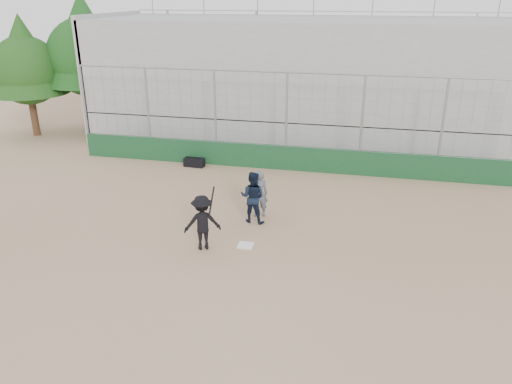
% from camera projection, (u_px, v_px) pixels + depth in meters
% --- Properties ---
extents(ground, '(90.00, 90.00, 0.00)m').
position_uv_depth(ground, '(246.00, 246.00, 14.59)').
color(ground, '#856348').
rests_on(ground, ground).
extents(home_plate, '(0.44, 0.44, 0.02)m').
position_uv_depth(home_plate, '(246.00, 245.00, 14.59)').
color(home_plate, white).
rests_on(home_plate, ground).
extents(backstop, '(18.10, 0.25, 4.04)m').
position_uv_depth(backstop, '(286.00, 147.00, 20.58)').
color(backstop, '#123A1D').
rests_on(backstop, ground).
extents(bleachers, '(20.25, 6.70, 6.98)m').
position_uv_depth(bleachers, '(303.00, 80.00, 24.33)').
color(bleachers, gray).
rests_on(bleachers, ground).
extents(tree_left, '(4.48, 4.48, 7.00)m').
position_uv_depth(tree_left, '(85.00, 46.00, 25.17)').
color(tree_left, '#3C2315').
rests_on(tree_left, ground).
extents(tree_right, '(3.84, 3.84, 6.00)m').
position_uv_depth(tree_right, '(25.00, 61.00, 24.55)').
color(tree_right, '#3A2315').
rests_on(tree_right, ground).
extents(batter_at_plate, '(1.21, 0.99, 1.80)m').
position_uv_depth(batter_at_plate, '(202.00, 222.00, 14.16)').
color(batter_at_plate, black).
rests_on(batter_at_plate, ground).
extents(catcher_crouched, '(0.93, 0.78, 1.16)m').
position_uv_depth(catcher_crouched, '(252.00, 206.00, 15.89)').
color(catcher_crouched, black).
rests_on(catcher_crouched, ground).
extents(umpire, '(0.67, 0.56, 1.42)m').
position_uv_depth(umpire, '(259.00, 196.00, 16.28)').
color(umpire, '#4E5663').
rests_on(umpire, ground).
extents(equipment_bag, '(0.88, 0.41, 0.41)m').
position_uv_depth(equipment_bag, '(194.00, 162.00, 21.19)').
color(equipment_bag, black).
rests_on(equipment_bag, ground).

